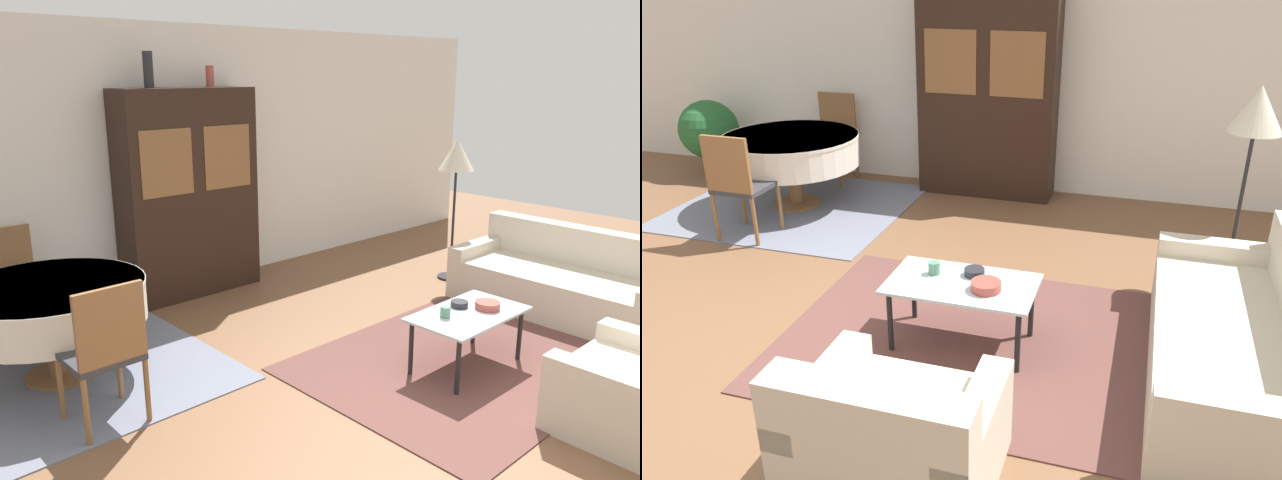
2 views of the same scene
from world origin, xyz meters
The scene contains 16 objects.
ground_plane centered at (0.00, 0.00, 0.00)m, with size 14.00×14.00×0.00m, color brown.
wall_back centered at (0.00, 3.63, 1.35)m, with size 10.00×0.06×2.70m.
area_rug centered at (0.90, 0.48, 0.01)m, with size 2.53×1.96×0.01m.
dining_rug centered at (-1.57, 2.33, 0.01)m, with size 2.29×2.01×0.01m.
couch centered at (2.53, 0.49, 0.27)m, with size 0.92×1.97×0.77m.
armchair centered at (0.89, -0.85, 0.28)m, with size 0.93×0.80×0.75m.
coffee_table centered at (0.84, 0.42, 0.41)m, with size 0.95×0.54×0.44m.
display_cabinet centered at (0.22, 3.37, 1.04)m, with size 1.42×0.43×2.08m.
dining_table centered at (-1.56, 2.39, 0.59)m, with size 1.36×1.36×0.73m.
dining_chair_near centered at (-1.56, 1.49, 0.56)m, with size 0.44×0.44×0.97m.
dining_chair_far centered at (-1.56, 3.29, 0.56)m, with size 0.44×0.44×0.97m.
floor_lamp centered at (2.56, 1.81, 1.31)m, with size 0.37×0.37×1.54m.
cup centered at (0.63, 0.48, 0.50)m, with size 0.08×0.08×0.08m.
bowl centered at (1.01, 0.36, 0.48)m, with size 0.19×0.19×0.06m.
bowl_small centered at (0.88, 0.54, 0.48)m, with size 0.13×0.13×0.05m.
potted_plant centered at (-3.07, 3.07, 0.51)m, with size 0.68×0.68×0.87m.
Camera 2 is at (1.86, -2.92, 2.30)m, focal length 35.00 mm.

